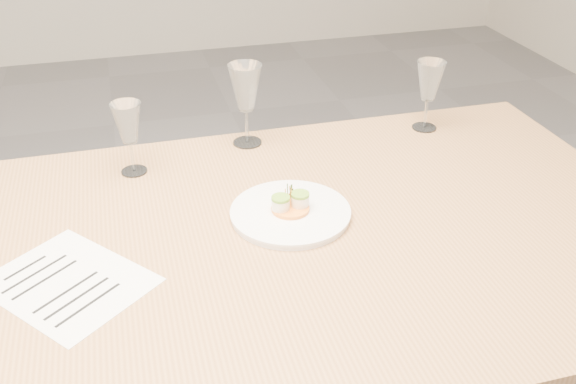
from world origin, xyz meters
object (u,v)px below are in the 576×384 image
object	(u,v)px
dining_table	(110,287)
wine_glass_2	(245,89)
recipe_sheet	(68,282)
wine_glass_1	(128,125)
dinner_plate	(291,212)
wine_glass_3	(429,82)

from	to	relation	value
dining_table	wine_glass_2	size ratio (longest dim) A/B	11.07
recipe_sheet	wine_glass_1	bearing A→B (deg)	30.48
dining_table	recipe_sheet	xyz separation A→B (m)	(-0.07, -0.05, 0.07)
dining_table	wine_glass_2	world-z (taller)	wine_glass_2
dining_table	dinner_plate	size ratio (longest dim) A/B	9.12
wine_glass_3	wine_glass_1	bearing A→B (deg)	-176.88
dinner_plate	wine_glass_1	xyz separation A→B (m)	(-0.32, 0.29, 0.11)
dining_table	wine_glass_3	bearing A→B (deg)	24.26
dining_table	dinner_plate	world-z (taller)	dinner_plate
recipe_sheet	wine_glass_3	world-z (taller)	wine_glass_3
dining_table	recipe_sheet	size ratio (longest dim) A/B	6.56
recipe_sheet	wine_glass_3	distance (m)	1.05
wine_glass_2	wine_glass_3	bearing A→B (deg)	-4.40
recipe_sheet	wine_glass_3	bearing A→B (deg)	-14.06
recipe_sheet	wine_glass_1	xyz separation A→B (m)	(0.15, 0.40, 0.13)
wine_glass_2	dinner_plate	bearing A→B (deg)	-87.58
dinner_plate	wine_glass_3	bearing A→B (deg)	35.07
recipe_sheet	wine_glass_2	world-z (taller)	wine_glass_2
dinner_plate	wine_glass_3	distance (m)	0.60
dining_table	wine_glass_2	xyz separation A→B (m)	(0.38, 0.43, 0.22)
wine_glass_2	wine_glass_3	distance (m)	0.50
dining_table	wine_glass_1	distance (m)	0.41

